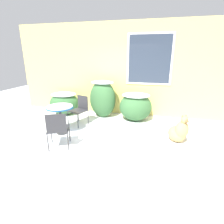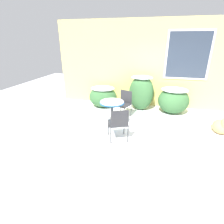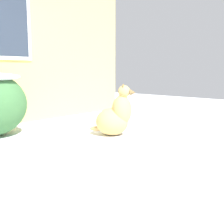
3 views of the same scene
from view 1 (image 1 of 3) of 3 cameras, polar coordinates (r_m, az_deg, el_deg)
name	(u,v)px [view 1 (image 1 of 3)]	position (r m, az deg, el deg)	size (l,w,h in m)	color
ground_plane	(107,139)	(4.68, -1.79, -8.65)	(16.00, 16.00, 0.00)	white
house_wall	(125,70)	(6.33, 4.15, 13.66)	(8.00, 0.10, 3.19)	#E5D16B
shrub_left	(64,102)	(6.69, -15.29, 3.01)	(1.07, 0.95, 0.81)	#386638
shrub_middle	(103,98)	(6.10, -3.08, 4.56)	(0.90, 0.70, 1.29)	#386638
shrub_right	(135,106)	(5.86, 7.67, 1.98)	(1.07, 0.95, 0.92)	#386638
patio_table	(60,110)	(4.93, -16.62, 0.62)	(0.71, 0.71, 0.80)	#2D2D30
patio_chair_near_table	(80,109)	(5.56, -10.53, 1.09)	(0.62, 0.62, 0.90)	#2D2D30
patio_chair_far_side	(58,128)	(4.21, -17.29, -5.09)	(0.63, 0.63, 0.90)	#2D2D30
dog	(179,132)	(4.70, 20.99, -6.05)	(0.62, 0.65, 0.76)	tan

